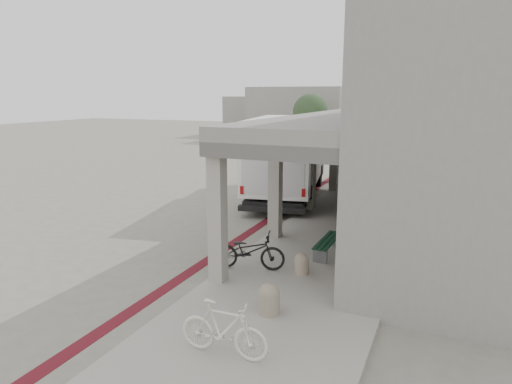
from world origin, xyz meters
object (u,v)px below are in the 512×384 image
at_px(bicycle_black, 249,251).
at_px(fedex_truck, 288,155).
at_px(bench, 328,244).
at_px(bicycle_cream, 224,329).
at_px(utility_cabinet, 354,225).

bearing_deg(bicycle_black, fedex_truck, -0.61).
relative_size(bench, bicycle_black, 0.97).
xyz_separation_m(fedex_truck, bicycle_cream, (3.51, -13.39, -1.35)).
relative_size(fedex_truck, utility_cabinet, 9.83).
height_order(bench, bicycle_black, bicycle_black).
height_order(bench, utility_cabinet, utility_cabinet).
relative_size(fedex_truck, bicycle_cream, 5.24).
distance_m(bench, utility_cabinet, 1.78).
distance_m(bicycle_black, bicycle_cream, 4.21).
height_order(utility_cabinet, bicycle_cream, bicycle_cream).
distance_m(bench, bicycle_black, 2.61).
xyz_separation_m(bicycle_black, bicycle_cream, (1.30, -4.00, 0.01)).
bearing_deg(bicycle_black, bench, -53.50).
xyz_separation_m(utility_cabinet, bicycle_black, (-2.06, -3.73, 0.05)).
xyz_separation_m(fedex_truck, bicycle_black, (2.21, -9.38, -1.35)).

